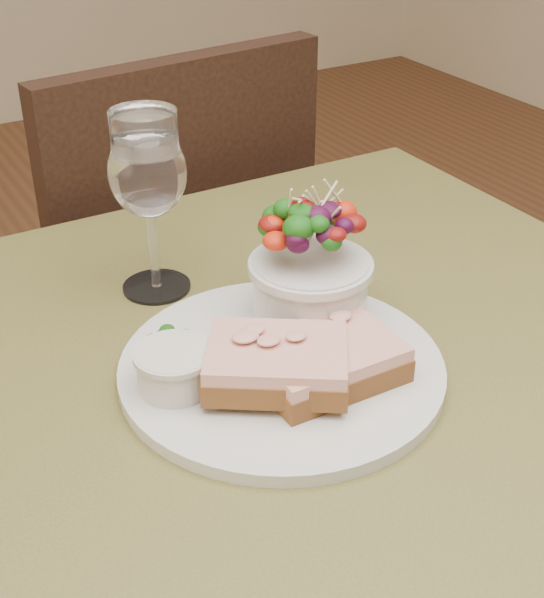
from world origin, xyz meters
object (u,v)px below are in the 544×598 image
cafe_table (309,457)px  sandwich_front (326,360)px  chair_far (151,376)px  dinner_plate (282,368)px  sandwich_back (277,363)px  salad_bowl (311,263)px  ramekin (175,367)px  wine_glass (148,178)px

cafe_table → sandwich_front: (-0.00, -0.03, 0.13)m
chair_far → dinner_plate: 0.80m
sandwich_back → salad_bowl: salad_bowl is taller
sandwich_front → chair_far: bearing=82.9°
dinner_plate → chair_far: bearing=80.1°
cafe_table → sandwich_back: (-0.05, -0.02, 0.14)m
ramekin → wine_glass: bearing=71.7°
sandwich_back → cafe_table: bearing=53.8°
chair_far → dinner_plate: chair_far is taller
cafe_table → dinner_plate: 0.11m
sandwich_front → salad_bowl: bearing=66.5°
chair_far → wine_glass: bearing=65.5°
dinner_plate → sandwich_back: size_ratio=1.97×
sandwich_back → salad_bowl: bearing=76.8°
chair_far → wine_glass: (-0.15, -0.45, 0.58)m
sandwich_front → ramekin: bearing=157.3°
dinner_plate → sandwich_back: bearing=-127.8°
chair_far → dinner_plate: size_ratio=3.15×
chair_far → ramekin: chair_far is taller
sandwich_front → sandwich_back: bearing=170.3°
cafe_table → chair_far: bearing=82.4°
sandwich_front → salad_bowl: 0.10m
dinner_plate → sandwich_front: sandwich_front is taller
chair_far → dinner_plate: (-0.11, -0.64, 0.46)m
salad_bowl → wine_glass: size_ratio=0.73×
salad_bowl → chair_far: bearing=85.0°
cafe_table → ramekin: bearing=168.2°
cafe_table → sandwich_front: 0.13m
wine_glass → ramekin: bearing=-108.3°
cafe_table → chair_far: size_ratio=0.89×
sandwich_front → wine_glass: 0.25m
ramekin → chair_far: bearing=71.8°
dinner_plate → sandwich_front: size_ratio=2.35×
cafe_table → dinner_plate: size_ratio=2.80×
dinner_plate → wine_glass: size_ratio=1.63×
sandwich_back → wine_glass: size_ratio=0.83×
sandwich_back → wine_glass: 0.24m
salad_bowl → wine_glass: bearing=123.9°
sandwich_front → dinner_plate: bearing=123.2°
cafe_table → ramekin: ramekin is taller
sandwich_back → ramekin: (-0.07, 0.04, -0.00)m
sandwich_back → dinner_plate: bearing=85.7°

